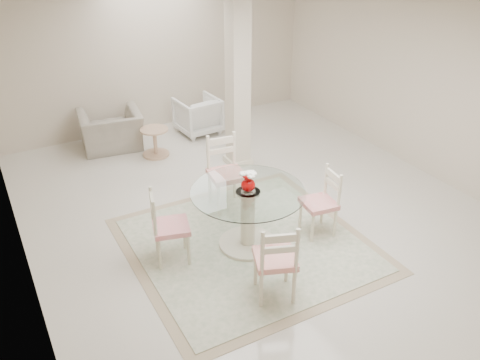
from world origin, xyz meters
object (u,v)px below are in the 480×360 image
dining_chair_north (225,167)px  dining_chair_west (165,222)px  armchair_white (198,115)px  side_table (155,143)px  recliner_taupe (111,130)px  dining_chair_east (324,197)px  red_vase (248,181)px  dining_chair_south (277,256)px  dining_table (248,218)px  column (238,85)px

dining_chair_north → dining_chair_west: size_ratio=1.12×
dining_chair_west → armchair_white: size_ratio=1.40×
dining_chair_north → side_table: size_ratio=2.38×
dining_chair_north → recliner_taupe: (-0.86, 2.67, -0.28)m
dining_chair_east → side_table: (-1.09, 3.23, -0.30)m
red_vase → dining_chair_east: red_vase is taller
dining_chair_south → dining_chair_north: bearing=-81.1°
side_table → recliner_taupe: bearing=131.3°
dining_chair_west → dining_chair_north: bearing=-41.6°
dining_chair_east → armchair_white: size_ratio=1.34×
recliner_taupe → armchair_white: (1.62, -0.08, 0.00)m
armchair_white → dining_chair_east: bearing=86.0°
armchair_white → dining_table: bearing=70.5°
dining_chair_east → recliner_taupe: size_ratio=0.97×
column → armchair_white: size_ratio=3.62×
dining_chair_north → dining_table: bearing=-94.3°
dining_chair_north → dining_chair_south: 2.05m
dining_chair_south → side_table: 4.04m
column → dining_chair_west: (-1.99, -1.88, -0.80)m
red_vase → dining_chair_north: size_ratio=0.23×
column → recliner_taupe: size_ratio=2.62×
dining_chair_east → armchair_white: bearing=-172.8°
dining_chair_south → armchair_white: 4.74m
dining_chair_east → dining_chair_west: bearing=-94.9°
dining_chair_east → side_table: 3.42m
column → armchair_white: column is taller
dining_chair_north → column: bearing=60.8°
side_table → dining_chair_east: bearing=-71.4°
red_vase → recliner_taupe: bearing=100.2°
dining_chair_north → recliner_taupe: bearing=114.9°
dining_chair_south → armchair_white: bearing=-83.7°
dining_table → armchair_white: size_ratio=1.85×
recliner_taupe → dining_chair_west: bearing=91.8°
column → recliner_taupe: column is taller
column → armchair_white: bearing=91.4°
red_vase → armchair_white: red_vase is taller
dining_chair_west → armchair_white: dining_chair_west is taller
dining_table → side_table: dining_table is taller
column → dining_chair_north: 1.54m
red_vase → dining_chair_north: (0.20, 1.01, -0.32)m
dining_chair_west → side_table: bearing=-2.9°
dining_table → dining_chair_west: 1.03m
dining_chair_west → recliner_taupe: size_ratio=1.01×
dining_table → dining_chair_north: 1.05m
dining_chair_west → dining_chair_east: bearing=-86.9°
dining_chair_east → armchair_white: dining_chair_east is taller
dining_chair_north → dining_chair_south: size_ratio=1.07×
column → dining_chair_south: 3.41m
column → dining_chair_east: bearing=-90.1°
column → armchair_white: 1.81m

